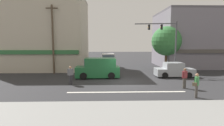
# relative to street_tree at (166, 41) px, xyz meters

# --- Properties ---
(ground_plane) EXTENTS (120.00, 120.00, 0.00)m
(ground_plane) POSITION_rel_street_tree_xyz_m (-6.63, -7.34, -3.97)
(ground_plane) COLOR #2B2B2D
(lane_marking_stripe) EXTENTS (9.00, 0.24, 0.01)m
(lane_marking_stripe) POSITION_rel_street_tree_xyz_m (-6.63, -10.84, -3.97)
(lane_marking_stripe) COLOR silver
(lane_marking_stripe) RESTS_ON ground
(sidewalk_curb) EXTENTS (40.00, 5.00, 0.16)m
(sidewalk_curb) POSITION_rel_street_tree_xyz_m (-6.63, -15.84, -3.89)
(sidewalk_curb) COLOR gray
(sidewalk_curb) RESTS_ON ground
(building_left_block) EXTENTS (12.39, 8.53, 10.12)m
(building_left_block) POSITION_rel_street_tree_xyz_m (-17.46, 2.06, 1.08)
(building_left_block) COLOR #B7AD99
(building_left_block) RESTS_ON ground
(building_right_corner) EXTENTS (10.39, 9.56, 8.66)m
(building_right_corner) POSITION_rel_street_tree_xyz_m (5.53, 4.26, 0.36)
(building_right_corner) COLOR slate
(building_right_corner) RESTS_ON ground
(street_tree) EXTENTS (3.99, 3.99, 5.98)m
(street_tree) POSITION_rel_street_tree_xyz_m (0.00, 0.00, 0.00)
(street_tree) COLOR #4C3823
(street_tree) RESTS_ON ground
(utility_pole_near_left) EXTENTS (1.40, 0.22, 8.19)m
(utility_pole_near_left) POSITION_rel_street_tree_xyz_m (-14.58, -2.42, 0.27)
(utility_pole_near_left) COLOR brown
(utility_pole_near_left) RESTS_ON ground
(traffic_light_mast) EXTENTS (4.86, 0.70, 6.20)m
(traffic_light_mast) POSITION_rel_street_tree_xyz_m (-1.02, -3.29, 0.20)
(traffic_light_mast) COLOR #47474C
(traffic_light_mast) RESTS_ON ground
(van_crossing_rightbound) EXTENTS (4.66, 2.16, 2.11)m
(van_crossing_rightbound) POSITION_rel_street_tree_xyz_m (-9.02, -5.17, -2.97)
(van_crossing_rightbound) COLOR #1E6033
(van_crossing_rightbound) RESTS_ON ground
(sedan_approaching_near) EXTENTS (4.11, 1.89, 1.58)m
(sedan_approaching_near) POSITION_rel_street_tree_xyz_m (-0.75, -4.94, -3.26)
(sedan_approaching_near) COLOR #999EA3
(sedan_approaching_near) RESTS_ON ground
(van_crossing_leftbound) EXTENTS (2.13, 4.65, 2.11)m
(van_crossing_leftbound) POSITION_rel_street_tree_xyz_m (-7.93, 2.35, -2.97)
(van_crossing_leftbound) COLOR silver
(van_crossing_leftbound) RESTS_ON ground
(pedestrian_foreground_with_bag) EXTENTS (0.59, 0.58, 1.67)m
(pedestrian_foreground_with_bag) POSITION_rel_street_tree_xyz_m (-2.10, -12.36, -3.02)
(pedestrian_foreground_with_bag) COLOR #4C4742
(pedestrian_foreground_with_bag) RESTS_ON ground
(pedestrian_mid_crossing) EXTENTS (0.53, 0.35, 1.67)m
(pedestrian_mid_crossing) POSITION_rel_street_tree_xyz_m (-1.80, -9.89, -3.02)
(pedestrian_mid_crossing) COLOR #4C4742
(pedestrian_mid_crossing) RESTS_ON ground
(pedestrian_far_side) EXTENTS (0.49, 0.38, 1.67)m
(pedestrian_far_side) POSITION_rel_street_tree_xyz_m (-11.35, -8.32, -3.02)
(pedestrian_far_side) COLOR #333338
(pedestrian_far_side) RESTS_ON ground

